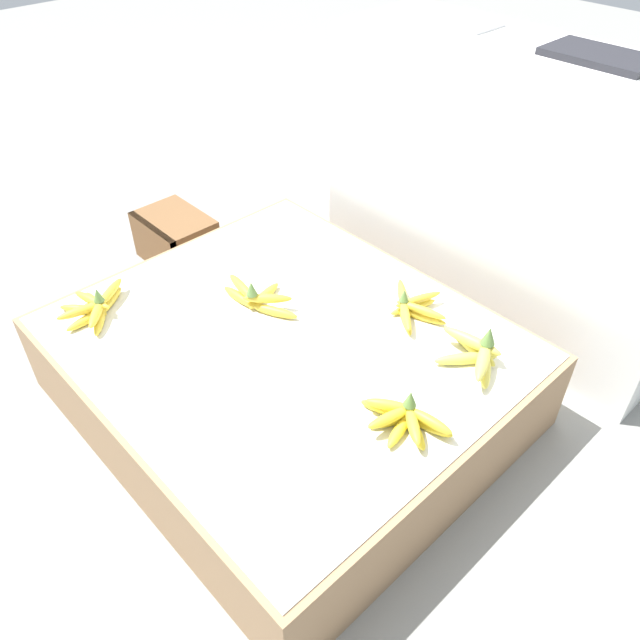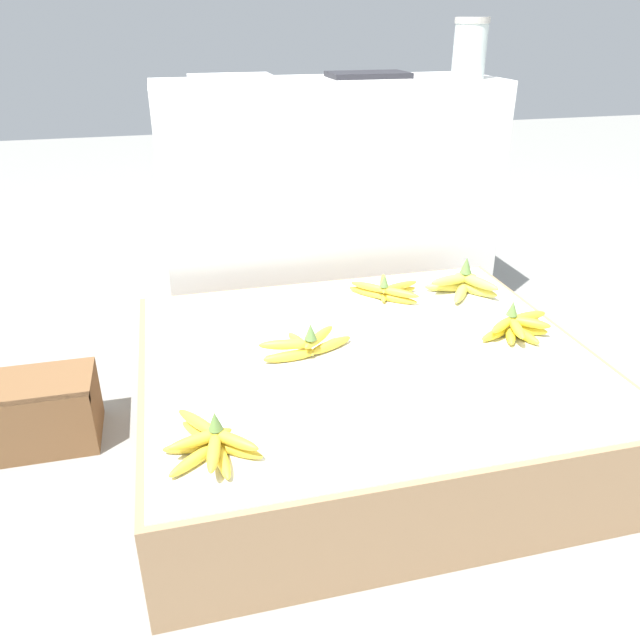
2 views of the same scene
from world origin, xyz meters
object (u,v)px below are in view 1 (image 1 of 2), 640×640
object	(u,v)px
foam_tray_white	(454,18)
banana_bunch_back_right	(477,353)
banana_bunch_middle_right	(405,419)
banana_bunch_middle_midleft	(257,297)
banana_bunch_back_midright	(411,306)
banana_bunch_front_left	(95,307)
wooden_crate	(176,239)

from	to	relation	value
foam_tray_white	banana_bunch_back_right	bearing A→B (deg)	-43.60
banana_bunch_middle_right	banana_bunch_middle_midleft	bearing A→B (deg)	176.14
banana_bunch_back_midright	banana_bunch_middle_right	bearing A→B (deg)	-51.47
banana_bunch_middle_midleft	banana_bunch_back_midright	bearing A→B (deg)	41.76
banana_bunch_front_left	banana_bunch_middle_right	bearing A→B (deg)	20.09
banana_bunch_middle_midleft	banana_bunch_middle_right	world-z (taller)	banana_bunch_middle_midleft
banana_bunch_back_right	foam_tray_white	world-z (taller)	foam_tray_white
wooden_crate	banana_bunch_middle_right	distance (m)	1.29
banana_bunch_front_left	banana_bunch_middle_right	world-z (taller)	banana_bunch_middle_right
banana_bunch_front_left	foam_tray_white	xyz separation A→B (m)	(0.21, 1.19, 0.57)
wooden_crate	banana_bunch_front_left	distance (m)	0.67
banana_bunch_middle_midleft	banana_bunch_front_left	bearing A→B (deg)	-127.94
banana_bunch_front_left	banana_bunch_middle_midleft	bearing A→B (deg)	52.06
banana_bunch_front_left	banana_bunch_middle_midleft	distance (m)	0.44
wooden_crate	banana_bunch_front_left	size ratio (longest dim) A/B	1.26
banana_bunch_middle_right	banana_bunch_back_midright	bearing A→B (deg)	128.53
foam_tray_white	banana_bunch_front_left	bearing A→B (deg)	-100.09
banana_bunch_middle_right	banana_bunch_back_midright	size ratio (longest dim) A/B	1.05
banana_bunch_back_midright	banana_bunch_back_right	xyz separation A→B (m)	(0.24, -0.03, 0.01)
banana_bunch_back_right	banana_bunch_front_left	bearing A→B (deg)	-143.99
wooden_crate	banana_bunch_front_left	bearing A→B (deg)	-50.15
banana_bunch_middle_midleft	banana_bunch_back_right	xyz separation A→B (m)	(0.56, 0.25, 0.00)
wooden_crate	banana_bunch_front_left	world-z (taller)	banana_bunch_front_left
banana_bunch_back_midright	banana_bunch_back_right	bearing A→B (deg)	-7.10
banana_bunch_front_left	banana_bunch_back_right	size ratio (longest dim) A/B	1.10
foam_tray_white	wooden_crate	bearing A→B (deg)	-132.21
banana_bunch_middle_midleft	foam_tray_white	bearing A→B (deg)	94.06
banana_bunch_middle_midleft	banana_bunch_back_right	bearing A→B (deg)	24.51
wooden_crate	banana_bunch_back_midright	distance (m)	1.03
wooden_crate	foam_tray_white	size ratio (longest dim) A/B	1.05
banana_bunch_front_left	banana_bunch_back_right	world-z (taller)	banana_bunch_back_right
banana_bunch_middle_right	banana_bunch_back_midright	xyz separation A→B (m)	(-0.26, 0.32, -0.00)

